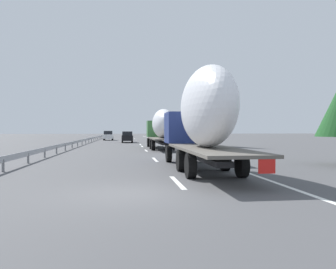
# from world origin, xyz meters

# --- Properties ---
(ground_plane) EXTENTS (260.00, 260.00, 0.00)m
(ground_plane) POSITION_xyz_m (40.00, 0.00, 0.00)
(ground_plane) COLOR #4C4C4F
(lane_stripe_0) EXTENTS (3.20, 0.20, 0.01)m
(lane_stripe_0) POSITION_xyz_m (2.00, -1.80, 0.00)
(lane_stripe_0) COLOR white
(lane_stripe_0) RESTS_ON ground_plane
(lane_stripe_1) EXTENTS (3.20, 0.20, 0.01)m
(lane_stripe_1) POSITION_xyz_m (11.75, -1.80, 0.00)
(lane_stripe_1) COLOR white
(lane_stripe_1) RESTS_ON ground_plane
(lane_stripe_2) EXTENTS (3.20, 0.20, 0.01)m
(lane_stripe_2) POSITION_xyz_m (21.70, -1.80, 0.00)
(lane_stripe_2) COLOR white
(lane_stripe_2) RESTS_ON ground_plane
(lane_stripe_3) EXTENTS (3.20, 0.20, 0.01)m
(lane_stripe_3) POSITION_xyz_m (29.91, -1.80, 0.00)
(lane_stripe_3) COLOR white
(lane_stripe_3) RESTS_ON ground_plane
(lane_stripe_4) EXTENTS (3.20, 0.20, 0.01)m
(lane_stripe_4) POSITION_xyz_m (35.30, -1.80, 0.00)
(lane_stripe_4) COLOR white
(lane_stripe_4) RESTS_ON ground_plane
(lane_stripe_5) EXTENTS (3.20, 0.20, 0.01)m
(lane_stripe_5) POSITION_xyz_m (52.70, -1.80, 0.00)
(lane_stripe_5) COLOR white
(lane_stripe_5) RESTS_ON ground_plane
(lane_stripe_6) EXTENTS (3.20, 0.20, 0.01)m
(lane_stripe_6) POSITION_xyz_m (53.86, -1.80, 0.00)
(lane_stripe_6) COLOR white
(lane_stripe_6) RESTS_ON ground_plane
(lane_stripe_7) EXTENTS (3.20, 0.20, 0.01)m
(lane_stripe_7) POSITION_xyz_m (67.05, -1.80, 0.00)
(lane_stripe_7) COLOR white
(lane_stripe_7) RESTS_ON ground_plane
(edge_line_right) EXTENTS (110.00, 0.20, 0.01)m
(edge_line_right) POSITION_xyz_m (45.00, -5.50, 0.00)
(edge_line_right) COLOR white
(edge_line_right) RESTS_ON ground_plane
(truck_lead) EXTENTS (12.82, 2.55, 4.11)m
(truck_lead) POSITION_xyz_m (24.12, -3.60, 2.35)
(truck_lead) COLOR #387038
(truck_lead) RESTS_ON ground_plane
(truck_trailing) EXTENTS (12.95, 2.55, 4.96)m
(truck_trailing) POSITION_xyz_m (5.54, -3.60, 2.73)
(truck_trailing) COLOR navy
(truck_trailing) RESTS_ON ground_plane
(car_white_van) EXTENTS (4.64, 1.82, 1.83)m
(car_white_van) POSITION_xyz_m (55.53, 3.61, 0.93)
(car_white_van) COLOR white
(car_white_van) RESTS_ON ground_plane
(car_black_suv) EXTENTS (4.66, 1.77, 1.78)m
(car_black_suv) POSITION_xyz_m (42.86, -0.05, 0.91)
(car_black_suv) COLOR black
(car_black_suv) RESTS_ON ground_plane
(road_sign) EXTENTS (0.10, 0.90, 3.08)m
(road_sign) POSITION_xyz_m (49.77, -6.70, 2.13)
(road_sign) COLOR gray
(road_sign) RESTS_ON ground_plane
(tree_0) EXTENTS (3.34, 3.34, 6.10)m
(tree_0) POSITION_xyz_m (60.39, -10.50, 3.79)
(tree_0) COLOR #472D19
(tree_0) RESTS_ON ground_plane
(tree_1) EXTENTS (2.97, 2.97, 7.47)m
(tree_1) POSITION_xyz_m (28.94, -10.69, 4.65)
(tree_1) COLOR #472D19
(tree_1) RESTS_ON ground_plane
(guardrail_median) EXTENTS (94.00, 0.10, 0.76)m
(guardrail_median) POSITION_xyz_m (43.00, 6.00, 0.58)
(guardrail_median) COLOR #9EA0A5
(guardrail_median) RESTS_ON ground_plane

